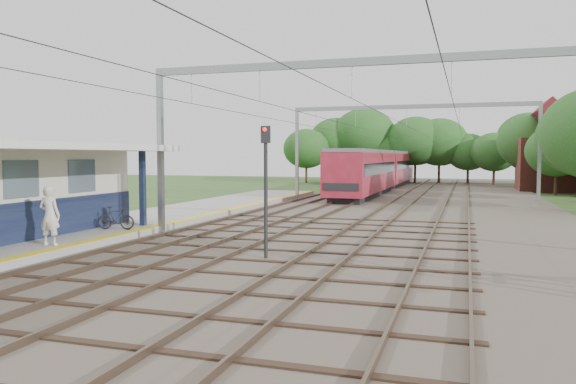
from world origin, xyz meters
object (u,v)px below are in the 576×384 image
at_px(person, 50,216).
at_px(train, 381,169).
at_px(bicycle, 116,218).
at_px(signal_post, 266,177).

distance_m(person, train, 38.90).
xyz_separation_m(bicycle, train, (5.67, 34.42, 1.28)).
relative_size(bicycle, signal_post, 0.36).
xyz_separation_m(person, bicycle, (-0.28, 4.10, -0.54)).
xyz_separation_m(person, train, (5.39, 38.52, 0.74)).
bearing_deg(bicycle, signal_post, -121.24).
height_order(train, signal_post, signal_post).
relative_size(person, signal_post, 0.47).
bearing_deg(person, train, -103.93).
bearing_deg(train, person, -97.97).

